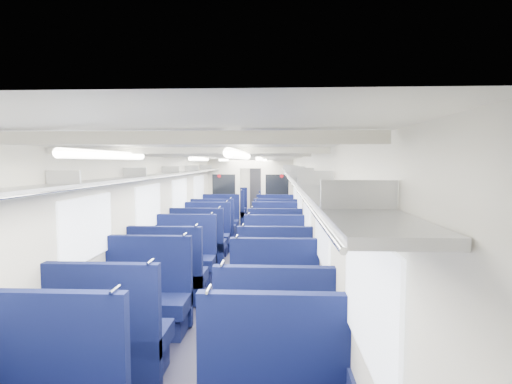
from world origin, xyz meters
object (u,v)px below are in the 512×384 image
at_px(seat_8, 168,278).
at_px(seat_13, 275,247).
at_px(end_door, 258,188).
at_px(bulkhead, 250,192).
at_px(seat_17, 275,230).
at_px(seat_12, 198,246).
at_px(seat_23, 276,210).
at_px(seat_4, 110,341).
at_px(seat_20, 228,214).
at_px(seat_6, 146,302).
at_px(seat_18, 220,223).
at_px(seat_5, 274,346).
at_px(seat_7, 274,307).
at_px(seat_15, 275,237).
at_px(seat_19, 275,223).
at_px(seat_14, 206,238).
at_px(seat_16, 213,230).
at_px(seat_9, 275,278).
at_px(seat_21, 276,215).
at_px(seat_11, 275,262).
at_px(seat_10, 185,261).

distance_m(seat_8, seat_13, 2.94).
distance_m(end_door, bulkhead, 5.52).
bearing_deg(seat_17, seat_12, -127.15).
height_order(bulkhead, seat_23, bulkhead).
relative_size(seat_4, seat_20, 1.00).
bearing_deg(seat_6, seat_20, 90.00).
xyz_separation_m(seat_12, seat_18, (0.00, 3.37, 0.00)).
relative_size(bulkhead, seat_18, 2.21).
relative_size(seat_5, seat_20, 1.00).
bearing_deg(seat_5, seat_7, 90.00).
relative_size(seat_4, seat_12, 1.00).
bearing_deg(seat_13, seat_8, -124.35).
distance_m(seat_15, seat_19, 2.22).
height_order(end_door, seat_5, end_door).
height_order(seat_7, seat_8, same).
distance_m(seat_8, seat_17, 4.92).
xyz_separation_m(seat_17, seat_23, (0.00, 4.34, 0.00)).
relative_size(seat_5, seat_23, 1.00).
height_order(seat_6, seat_14, same).
bearing_deg(seat_17, seat_4, -103.61).
xyz_separation_m(seat_6, seat_23, (1.66, 10.05, 0.00)).
height_order(seat_12, seat_17, same).
xyz_separation_m(seat_4, seat_23, (1.66, 11.19, 0.00)).
distance_m(seat_6, seat_14, 4.49).
bearing_deg(seat_23, end_door, 102.69).
bearing_deg(seat_8, seat_16, 90.00).
bearing_deg(seat_16, seat_9, -69.60).
relative_size(bulkhead, seat_15, 2.21).
bearing_deg(seat_18, seat_14, -90.00).
relative_size(seat_7, seat_21, 1.00).
xyz_separation_m(seat_16, seat_21, (1.66, 3.18, 0.00)).
xyz_separation_m(seat_11, seat_13, (0.00, 1.33, 0.00)).
bearing_deg(seat_7, seat_23, 90.00).
bearing_deg(seat_20, seat_17, -62.83).
bearing_deg(seat_6, seat_11, 52.72).
height_order(seat_14, seat_16, same).
bearing_deg(seat_23, seat_4, -98.44).
relative_size(seat_5, seat_19, 1.00).
bearing_deg(seat_18, seat_17, -35.39).
xyz_separation_m(seat_7, seat_21, (0.00, 8.90, 0.00)).
bearing_deg(seat_16, seat_13, -51.81).
xyz_separation_m(seat_11, seat_21, (0.00, 6.61, 0.00)).
height_order(seat_6, seat_19, same).
bearing_deg(seat_5, seat_15, 90.00).
bearing_deg(seat_21, seat_12, -107.48).
xyz_separation_m(seat_15, seat_19, (0.00, 2.22, 0.00)).
bearing_deg(seat_4, seat_15, 73.96).
bearing_deg(seat_10, seat_16, 90.00).
distance_m(seat_7, seat_14, 4.89).
bearing_deg(seat_17, end_door, 95.91).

